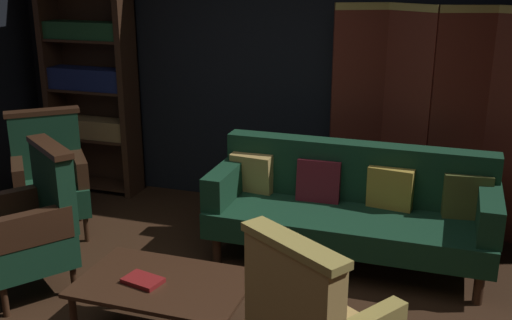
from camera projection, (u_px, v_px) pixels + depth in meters
back_wall at (314, 58)px, 5.42m from camera, size 7.20×0.10×2.80m
folding_screen at (459, 121)px, 4.94m from camera, size 2.12×0.29×1.90m
bookshelf at (91, 86)px, 5.94m from camera, size 0.90×0.32×2.05m
velvet_couch at (351, 203)px, 4.65m from camera, size 2.12×0.78×0.88m
coffee_table at (164, 288)px, 3.60m from camera, size 1.00×0.64×0.42m
armchair_wing_left at (34, 225)px, 4.18m from camera, size 0.81×0.81×1.04m
armchair_wing_right at (50, 178)px, 5.10m from camera, size 0.81×0.81×1.04m
book_red_leather at (143, 280)px, 3.56m from camera, size 0.25×0.19×0.03m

